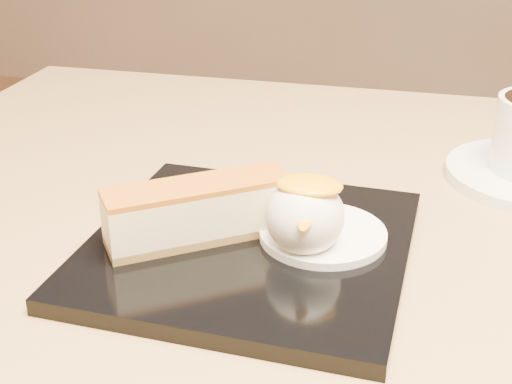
# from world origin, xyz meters

# --- Properties ---
(dessert_plate) EXTENTS (0.23, 0.23, 0.01)m
(dessert_plate) POSITION_xyz_m (-0.02, -0.01, 0.73)
(dessert_plate) COLOR black
(dessert_plate) RESTS_ON table
(cheesecake) EXTENTS (0.13, 0.10, 0.04)m
(cheesecake) POSITION_xyz_m (-0.05, -0.02, 0.75)
(cheesecake) COLOR brown
(cheesecake) RESTS_ON dessert_plate
(cream_smear) EXTENTS (0.09, 0.09, 0.01)m
(cream_smear) POSITION_xyz_m (0.03, 0.00, 0.73)
(cream_smear) COLOR white
(cream_smear) RESTS_ON dessert_plate
(ice_cream_scoop) EXTENTS (0.05, 0.05, 0.05)m
(ice_cream_scoop) POSITION_xyz_m (0.02, -0.02, 0.76)
(ice_cream_scoop) COLOR white
(ice_cream_scoop) RESTS_ON cream_smear
(mango_sauce) EXTENTS (0.04, 0.03, 0.01)m
(mango_sauce) POSITION_xyz_m (0.02, -0.01, 0.78)
(mango_sauce) COLOR #FE9F08
(mango_sauce) RESTS_ON ice_cream_scoop
(mint_sprig) EXTENTS (0.03, 0.02, 0.00)m
(mint_sprig) POSITION_xyz_m (0.00, 0.03, 0.74)
(mint_sprig) COLOR #2D832B
(mint_sprig) RESTS_ON cream_smear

